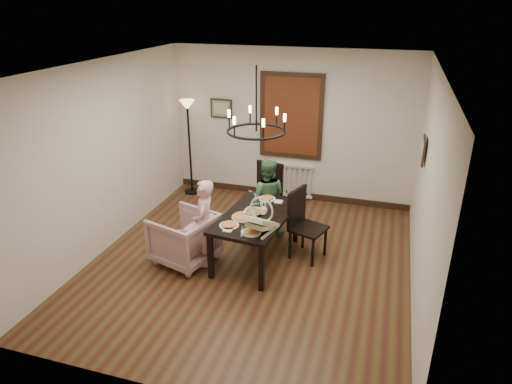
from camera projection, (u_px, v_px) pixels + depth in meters
The scene contains 17 objects.
room_shell at pixel (258, 164), 6.47m from camera, with size 4.51×5.00×2.81m.
dining_table at pixel (256, 220), 6.55m from camera, with size 1.03×1.63×0.72m.
chair_far at pixel (264, 197), 7.53m from camera, with size 0.48×0.48×1.10m, color black, non-canonical shape.
chair_right at pixel (309, 225), 6.63m from camera, with size 0.46×0.46×1.06m, color black, non-canonical shape.
armchair at pixel (184, 238), 6.60m from camera, with size 0.80×0.82×0.74m, color #C496A1.
elderly_woman at pixel (205, 230), 6.47m from camera, with size 0.39×0.26×1.07m, color #E9A4A8.
seated_man at pixel (267, 203), 7.34m from camera, with size 0.51×0.40×1.05m, color #45744B.
baby_bouncer at pixel (261, 220), 5.98m from camera, with size 0.37×0.50×0.33m, color beige, non-canonical shape.
salad_bowl at pixel (253, 212), 6.50m from camera, with size 0.31×0.31×0.08m, color white.
pizza_platter at pixel (243, 217), 6.40m from camera, with size 0.33×0.33×0.04m, color tan.
drinking_glass at pixel (252, 209), 6.52m from camera, with size 0.07×0.07×0.14m, color silver.
window_blinds at pixel (291, 116), 8.23m from camera, with size 1.00×0.03×1.40m, color maroon.
radiator at pixel (289, 180), 8.74m from camera, with size 0.92×0.12×0.62m, color silver, non-canonical shape.
picture_back at pixel (221, 108), 8.58m from camera, with size 0.42×0.03×0.36m, color black.
picture_right at pixel (423, 150), 6.25m from camera, with size 0.42×0.03×0.36m, color black.
floor_lamp at pixel (190, 149), 8.74m from camera, with size 0.30×0.30×1.80m, color black, non-canonical shape.
chandelier at pixel (256, 131), 6.03m from camera, with size 0.80×0.80×0.04m, color black.
Camera 1 is at (1.75, -5.47, 3.59)m, focal length 32.00 mm.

